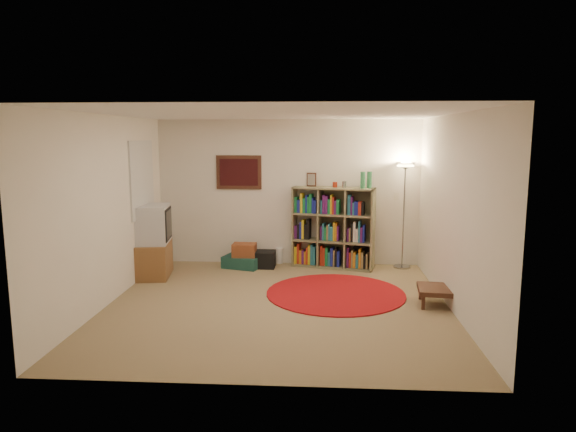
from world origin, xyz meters
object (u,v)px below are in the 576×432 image
tv_stand (152,242)px  floor_fan (363,254)px  side_table (439,290)px  bookshelf (332,229)px  suitcase (242,262)px  floor_lamp (405,180)px

tv_stand → floor_fan: bearing=5.7°
tv_stand → side_table: (4.24, -1.16, -0.35)m
floor_fan → tv_stand: 3.52m
bookshelf → floor_fan: (0.53, 0.05, -0.45)m
bookshelf → suitcase: 1.63m
side_table → bookshelf: bearing=125.1°
bookshelf → floor_lamp: (1.20, 0.02, 0.83)m
floor_lamp → floor_fan: (-0.66, 0.04, -1.27)m
tv_stand → suitcase: 1.56m
bookshelf → floor_lamp: bearing=14.7°
floor_fan → suitcase: 2.07m
floor_fan → tv_stand: bearing=-152.6°
bookshelf → tv_stand: bookshelf is taller
floor_lamp → floor_fan: size_ratio=4.15×
side_table → floor_lamp: bearing=94.9°
floor_lamp → floor_fan: 1.43m
floor_lamp → tv_stand: (-4.07, -0.79, -0.94)m
side_table → floor_fan: bearing=112.7°
tv_stand → bookshelf: bearing=7.1°
suitcase → side_table: 3.40m
bookshelf → side_table: bookshelf is taller
suitcase → floor_lamp: bearing=19.9°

